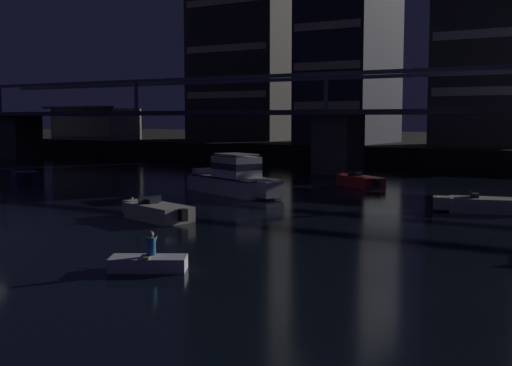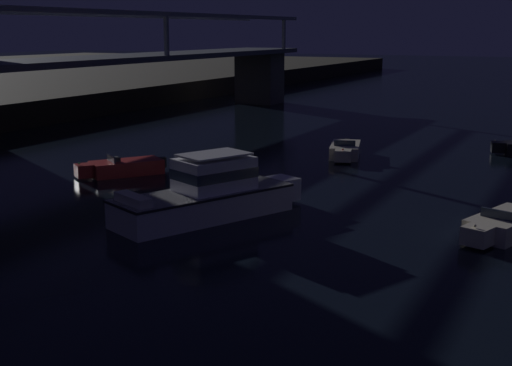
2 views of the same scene
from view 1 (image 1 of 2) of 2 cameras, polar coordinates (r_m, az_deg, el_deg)
far_riverbank at (r=108.14m, az=17.56°, el=3.23°), size 240.00×80.00×2.20m
river_bridge at (r=62.40m, az=7.23°, el=5.01°), size 96.22×6.40×9.38m
tower_west_low at (r=93.72m, az=-0.87°, el=13.40°), size 13.77×10.70×31.55m
tower_west_tall at (r=81.95m, az=8.22°, el=11.47°), size 8.94×13.65×23.05m
tower_central at (r=77.30m, az=19.99°, el=13.95°), size 10.36×11.60×29.47m
waterfront_pavilion at (r=97.32m, az=-13.88°, el=5.05°), size 12.40×7.40×4.70m
cabin_cruiser_near_left at (r=45.04m, az=-1.93°, el=0.38°), size 9.19×5.73×2.79m
speedboat_near_center at (r=38.39m, az=19.16°, el=-1.80°), size 5.17×2.81×1.16m
speedboat_mid_center at (r=50.44m, az=9.05°, el=0.16°), size 4.73×3.91×1.16m
speedboat_mid_right at (r=33.95m, az=-8.69°, el=-2.49°), size 5.15×2.92×1.16m
speedboat_far_center at (r=58.45m, az=-19.63°, el=0.64°), size 4.84×3.67×1.16m
dinghy_with_paddler at (r=22.77m, az=-9.39°, el=-6.87°), size 2.80×2.71×1.36m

